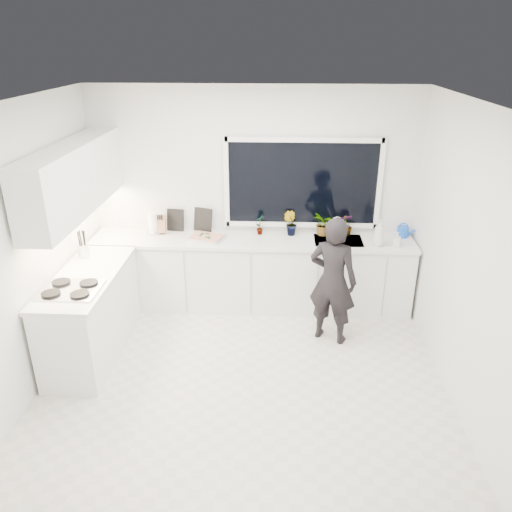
{
  "coord_description": "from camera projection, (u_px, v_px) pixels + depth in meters",
  "views": [
    {
      "loc": [
        0.33,
        -4.22,
        3.17
      ],
      "look_at": [
        0.1,
        0.4,
        1.15
      ],
      "focal_mm": 35.0,
      "sensor_mm": 36.0,
      "label": 1
    }
  ],
  "objects": [
    {
      "name": "faucet",
      "position": [
        337.0,
        226.0,
        6.19
      ],
      "size": [
        0.03,
        0.03,
        0.22
      ],
      "primitive_type": "cylinder",
      "color": "silver",
      "rests_on": "countertop_back"
    },
    {
      "name": "paper_towel_roll",
      "position": [
        153.0,
        224.0,
        6.2
      ],
      "size": [
        0.14,
        0.14,
        0.26
      ],
      "primitive_type": "cylinder",
      "rotation": [
        0.0,
        0.0,
        -0.33
      ],
      "color": "white",
      "rests_on": "countertop_back"
    },
    {
      "name": "base_cabinets_left",
      "position": [
        92.0,
        315.0,
        5.37
      ],
      "size": [
        0.58,
        1.6,
        0.88
      ],
      "primitive_type": "cube",
      "color": "white",
      "rests_on": "floor"
    },
    {
      "name": "utensil_crock",
      "position": [
        83.0,
        250.0,
        5.56
      ],
      "size": [
        0.16,
        0.16,
        0.16
      ],
      "primitive_type": "cylinder",
      "rotation": [
        0.0,
        0.0,
        -0.22
      ],
      "color": "silver",
      "rests_on": "countertop_left"
    },
    {
      "name": "upper_cabinets",
      "position": [
        74.0,
        178.0,
        5.13
      ],
      "size": [
        0.34,
        2.1,
        0.7
      ],
      "primitive_type": "cube",
      "color": "white",
      "rests_on": "wall_left"
    },
    {
      "name": "watering_can",
      "position": [
        403.0,
        232.0,
        6.14
      ],
      "size": [
        0.15,
        0.15,
        0.13
      ],
      "primitive_type": "cylinder",
      "rotation": [
        0.0,
        0.0,
        -0.08
      ],
      "color": "blue",
      "rests_on": "countertop_back"
    },
    {
      "name": "soap_bottles",
      "position": [
        382.0,
        234.0,
        5.83
      ],
      "size": [
        0.35,
        0.18,
        0.33
      ],
      "color": "#D8BF66",
      "rests_on": "countertop_back"
    },
    {
      "name": "picture_frame_large",
      "position": [
        175.0,
        220.0,
        6.31
      ],
      "size": [
        0.22,
        0.05,
        0.28
      ],
      "primitive_type": "cube",
      "rotation": [
        0.0,
        0.0,
        -0.13
      ],
      "color": "black",
      "rests_on": "countertop_back"
    },
    {
      "name": "ceiling",
      "position": [
        241.0,
        100.0,
        4.06
      ],
      "size": [
        4.0,
        3.5,
        0.02
      ],
      "primitive_type": "cube",
      "color": "white",
      "rests_on": "wall_back"
    },
    {
      "name": "base_cabinets_back",
      "position": [
        252.0,
        274.0,
        6.3
      ],
      "size": [
        3.92,
        0.58,
        0.88
      ],
      "primitive_type": "cube",
      "color": "white",
      "rests_on": "floor"
    },
    {
      "name": "countertop_left",
      "position": [
        86.0,
        276.0,
        5.18
      ],
      "size": [
        0.62,
        1.6,
        0.04
      ],
      "primitive_type": "cube",
      "color": "silver",
      "rests_on": "base_cabinets_left"
    },
    {
      "name": "picture_frame_small",
      "position": [
        203.0,
        220.0,
        6.29
      ],
      "size": [
        0.24,
        0.11,
        0.3
      ],
      "primitive_type": "cube",
      "rotation": [
        0.0,
        0.0,
        -0.37
      ],
      "color": "black",
      "rests_on": "countertop_back"
    },
    {
      "name": "window",
      "position": [
        302.0,
        183.0,
        6.07
      ],
      "size": [
        1.8,
        0.02,
        1.0
      ],
      "primitive_type": "cube",
      "color": "black",
      "rests_on": "wall_back"
    },
    {
      "name": "countertop_back",
      "position": [
        252.0,
        241.0,
        6.1
      ],
      "size": [
        3.94,
        0.62,
        0.04
      ],
      "primitive_type": "cube",
      "color": "silver",
      "rests_on": "base_cabinets_back"
    },
    {
      "name": "person",
      "position": [
        333.0,
        281.0,
        5.46
      ],
      "size": [
        0.63,
        0.53,
        1.47
      ],
      "primitive_type": "imported",
      "rotation": [
        0.0,
        0.0,
        2.74
      ],
      "color": "black",
      "rests_on": "floor"
    },
    {
      "name": "wall_left",
      "position": [
        31.0,
        249.0,
        4.7
      ],
      "size": [
        0.02,
        3.5,
        2.7
      ],
      "primitive_type": "cube",
      "color": "white",
      "rests_on": "ground"
    },
    {
      "name": "stovetop",
      "position": [
        70.0,
        289.0,
        4.85
      ],
      "size": [
        0.56,
        0.48,
        0.03
      ],
      "primitive_type": "cube",
      "color": "black",
      "rests_on": "countertop_left"
    },
    {
      "name": "herb_plants",
      "position": [
        316.0,
        224.0,
        6.16
      ],
      "size": [
        1.24,
        0.31,
        0.3
      ],
      "color": "#26662D",
      "rests_on": "countertop_back"
    },
    {
      "name": "wall_back",
      "position": [
        253.0,
        198.0,
        6.21
      ],
      "size": [
        4.0,
        0.02,
        2.7
      ],
      "primitive_type": "cube",
      "color": "white",
      "rests_on": "ground"
    },
    {
      "name": "pizza_tray",
      "position": [
        207.0,
        238.0,
        6.1
      ],
      "size": [
        0.48,
        0.41,
        0.03
      ],
      "primitive_type": "cube",
      "rotation": [
        0.0,
        0.0,
        -0.31
      ],
      "color": "silver",
      "rests_on": "countertop_back"
    },
    {
      "name": "floor",
      "position": [
        244.0,
        374.0,
        5.15
      ],
      "size": [
        4.0,
        3.5,
        0.02
      ],
      "primitive_type": "cube",
      "color": "beige",
      "rests_on": "ground"
    },
    {
      "name": "wall_right",
      "position": [
        464.0,
        258.0,
        4.51
      ],
      "size": [
        0.02,
        3.5,
        2.7
      ],
      "primitive_type": "cube",
      "color": "white",
      "rests_on": "ground"
    },
    {
      "name": "sink",
      "position": [
        338.0,
        244.0,
        6.07
      ],
      "size": [
        0.58,
        0.42,
        0.14
      ],
      "primitive_type": "cube",
      "color": "silver",
      "rests_on": "countertop_back"
    },
    {
      "name": "pizza",
      "position": [
        207.0,
        236.0,
        6.09
      ],
      "size": [
        0.43,
        0.37,
        0.01
      ],
      "primitive_type": "cube",
      "rotation": [
        0.0,
        0.0,
        -0.31
      ],
      "color": "red",
      "rests_on": "pizza_tray"
    },
    {
      "name": "knife_block",
      "position": [
        160.0,
        225.0,
        6.24
      ],
      "size": [
        0.14,
        0.12,
        0.22
      ],
      "primitive_type": "cube",
      "rotation": [
        0.0,
        0.0,
        0.14
      ],
      "color": "#9A6F47",
      "rests_on": "countertop_back"
    }
  ]
}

